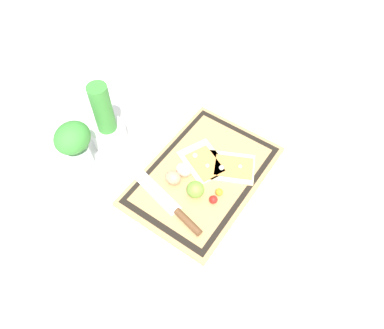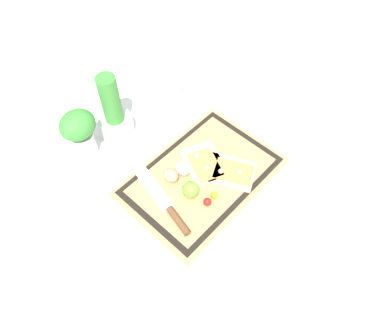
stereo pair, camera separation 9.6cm
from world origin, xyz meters
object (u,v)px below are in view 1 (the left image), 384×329
lime (195,189)px  cherry_tomato_yellow (219,192)px  herb_pot (107,125)px  pizza_slice_near (231,167)px  herb_glass (75,144)px  egg_pink (184,170)px  knife (177,212)px  cherry_tomato_red (213,200)px  sauce_jar (158,92)px  egg_brown (173,178)px  pizza_slice_far (203,162)px

lime → cherry_tomato_yellow: (0.04, -0.06, -0.02)m
cherry_tomato_yellow → herb_pot: herb_pot is taller
pizza_slice_near → herb_glass: size_ratio=0.98×
cherry_tomato_yellow → egg_pink: bearing=90.3°
knife → cherry_tomato_red: cherry_tomato_red is taller
knife → sauce_jar: 0.48m
knife → egg_brown: 0.11m
herb_glass → pizza_slice_near: bearing=-57.8°
cherry_tomato_yellow → sauce_jar: sauce_jar is taller
cherry_tomato_yellow → herb_glass: herb_glass is taller
cherry_tomato_yellow → knife: bearing=152.2°
pizza_slice_far → cherry_tomato_red: size_ratio=7.15×
lime → cherry_tomato_yellow: size_ratio=2.30×
pizza_slice_near → sauce_jar: bearing=73.0°
herb_glass → egg_pink: bearing=-62.7°
lime → cherry_tomato_red: size_ratio=2.07×
cherry_tomato_red → cherry_tomato_yellow: 0.03m
egg_brown → herb_glass: 0.31m
sauce_jar → herb_glass: size_ratio=0.58×
cherry_tomato_yellow → herb_glass: bearing=109.7°
pizza_slice_near → cherry_tomato_red: size_ratio=7.31×
herb_glass → knife: bearing=-85.6°
pizza_slice_near → cherry_tomato_red: (-0.14, -0.02, 0.01)m
egg_brown → sauce_jar: (0.26, 0.26, 0.01)m
cherry_tomato_red → cherry_tomato_yellow: bearing=0.2°
egg_pink → herb_glass: bearing=117.3°
herb_pot → herb_glass: bearing=177.0°
knife → cherry_tomato_red: (0.09, -0.07, 0.01)m
pizza_slice_far → cherry_tomato_yellow: size_ratio=7.95×
pizza_slice_near → sauce_jar: 0.40m
egg_brown → sauce_jar: sauce_jar is taller
pizza_slice_near → pizza_slice_far: same height
herb_pot → egg_pink: bearing=-85.2°
lime → herb_glass: (-0.11, 0.37, 0.07)m
knife → herb_glass: bearing=94.4°
pizza_slice_far → knife: 0.20m
pizza_slice_far → egg_pink: egg_pink is taller
pizza_slice_far → egg_brown: size_ratio=3.55×
cherry_tomato_red → herb_glass: (-0.12, 0.43, 0.08)m
egg_pink → lime: size_ratio=0.97×
pizza_slice_near → cherry_tomato_yellow: bearing=-168.6°
pizza_slice_near → cherry_tomato_yellow: size_ratio=8.12×
pizza_slice_near → egg_brown: 0.19m
egg_brown → egg_pink: 0.04m
knife → herb_glass: size_ratio=1.50×
egg_pink → herb_pot: herb_pot is taller
herb_glass → lime: bearing=-73.1°
pizza_slice_near → herb_glass: (-0.26, 0.41, 0.09)m
sauce_jar → pizza_slice_near: bearing=-107.0°
egg_brown → egg_pink: (0.04, -0.01, 0.00)m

